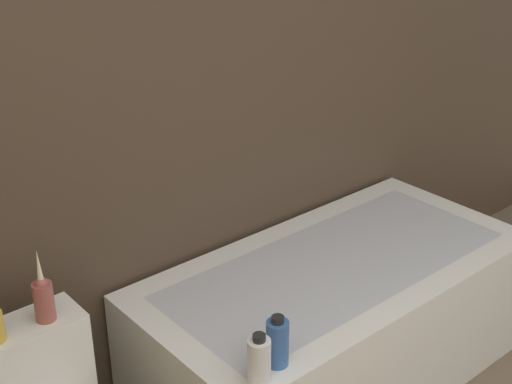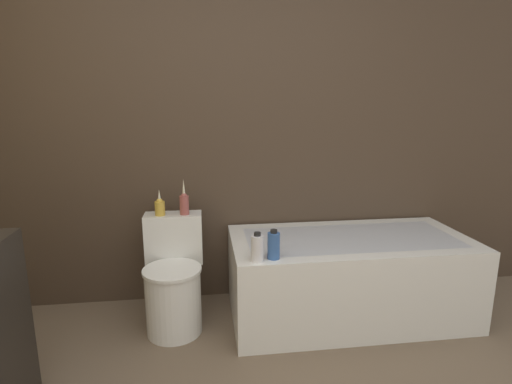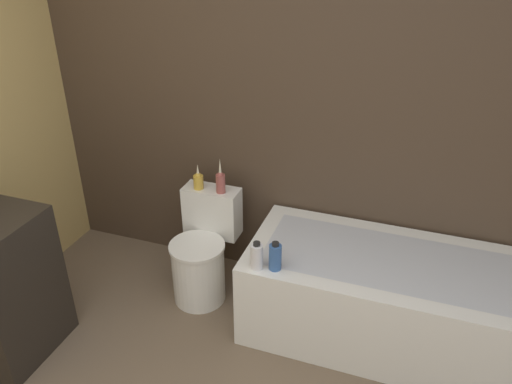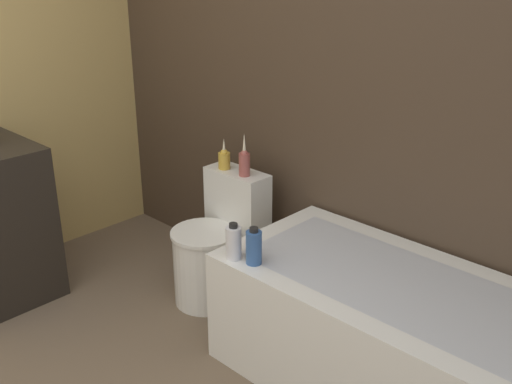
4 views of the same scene
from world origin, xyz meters
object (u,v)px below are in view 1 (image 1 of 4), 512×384
Objects in this scene: vase_silver at (43,297)px; shampoo_bottle_tall at (259,361)px; shampoo_bottle_short at (277,342)px; bathtub at (334,323)px.

shampoo_bottle_tall is at bearing -49.51° from vase_silver.
shampoo_bottle_short is (0.10, 0.03, 0.00)m from shampoo_bottle_tall.
shampoo_bottle_short is (-0.57, -0.29, 0.35)m from bathtub.
vase_silver is (-1.09, 0.17, 0.51)m from bathtub.
vase_silver reaches higher than shampoo_bottle_tall.
shampoo_bottle_short reaches higher than shampoo_bottle_tall.
shampoo_bottle_short is (0.52, -0.46, -0.15)m from vase_silver.
vase_silver is at bearing 138.21° from shampoo_bottle_short.
bathtub is 6.64× the size of vase_silver.
shampoo_bottle_tall is 0.10m from shampoo_bottle_short.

